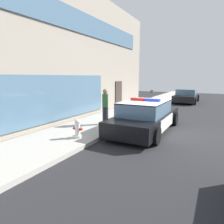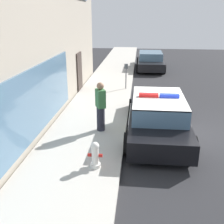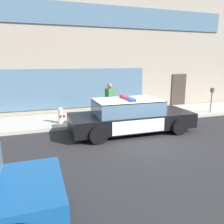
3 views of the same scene
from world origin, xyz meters
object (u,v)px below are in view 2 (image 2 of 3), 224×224
object	(u,v)px
car_down_street	(150,61)
pedestrian_on_sidewalk	(101,107)
parking_meter	(126,72)
fire_hydrant	(95,155)
police_cruiser	(157,115)

from	to	relation	value
car_down_street	pedestrian_on_sidewalk	bearing A→B (deg)	169.75
parking_meter	fire_hydrant	bearing A→B (deg)	177.32
fire_hydrant	parking_meter	xyz separation A→B (m)	(8.00, -0.37, 0.58)
parking_meter	car_down_street	bearing A→B (deg)	-13.31
car_down_street	pedestrian_on_sidewalk	size ratio (longest dim) A/B	2.74
car_down_street	parking_meter	world-z (taller)	parking_meter
pedestrian_on_sidewalk	parking_meter	bearing A→B (deg)	58.35
car_down_street	police_cruiser	bearing A→B (deg)	179.00
parking_meter	police_cruiser	bearing A→B (deg)	-165.51
pedestrian_on_sidewalk	fire_hydrant	bearing A→B (deg)	-111.26
police_cruiser	fire_hydrant	bearing A→B (deg)	146.81
fire_hydrant	car_down_street	bearing A→B (deg)	-7.44
fire_hydrant	parking_meter	bearing A→B (deg)	-2.68
fire_hydrant	parking_meter	size ratio (longest dim) A/B	0.54
fire_hydrant	car_down_street	xyz separation A→B (m)	(14.32, -1.87, 0.13)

